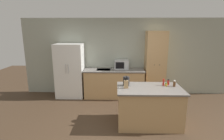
{
  "coord_description": "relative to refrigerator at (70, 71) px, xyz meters",
  "views": [
    {
      "loc": [
        -0.41,
        -3.65,
        2.22
      ],
      "look_at": [
        -0.54,
        1.4,
        1.05
      ],
      "focal_mm": 28.0,
      "sensor_mm": 36.0,
      "label": 1
    }
  ],
  "objects": [
    {
      "name": "ground_plane",
      "position": [
        1.95,
        -1.97,
        -0.89
      ],
      "size": [
        14.0,
        14.0,
        0.0
      ],
      "primitive_type": "plane",
      "color": "#423021"
    },
    {
      "name": "wall_back",
      "position": [
        1.95,
        0.36,
        0.41
      ],
      "size": [
        7.2,
        0.06,
        2.6
      ],
      "color": "#9EA393",
      "rests_on": "ground_plane"
    },
    {
      "name": "refrigerator",
      "position": [
        0.0,
        0.0,
        0.0
      ],
      "size": [
        0.89,
        0.68,
        1.78
      ],
      "color": "white",
      "rests_on": "ground_plane"
    },
    {
      "name": "back_counter",
      "position": [
        1.47,
        -0.01,
        -0.42
      ],
      "size": [
        1.97,
        0.71,
        0.94
      ],
      "color": "tan",
      "rests_on": "ground_plane"
    },
    {
      "name": "pantry_cabinet",
      "position": [
        2.82,
        0.08,
        0.2
      ],
      "size": [
        0.65,
        0.53,
        2.18
      ],
      "color": "tan",
      "rests_on": "ground_plane"
    },
    {
      "name": "kitchen_island",
      "position": [
        2.31,
        -1.76,
        -0.43
      ],
      "size": [
        1.5,
        0.93,
        0.91
      ],
      "color": "tan",
      "rests_on": "ground_plane"
    },
    {
      "name": "microwave",
      "position": [
        1.71,
        0.13,
        0.2
      ],
      "size": [
        0.46,
        0.37,
        0.3
      ],
      "color": "#B2B5B7",
      "rests_on": "back_counter"
    },
    {
      "name": "knife_block",
      "position": [
        1.76,
        -1.8,
        0.12
      ],
      "size": [
        0.1,
        0.07,
        0.28
      ],
      "color": "tan",
      "rests_on": "kitchen_island"
    },
    {
      "name": "spice_bottle_tall_dark",
      "position": [
        2.91,
        -1.65,
        0.09
      ],
      "size": [
        0.06,
        0.06,
        0.15
      ],
      "color": "#563319",
      "rests_on": "kitchen_island"
    },
    {
      "name": "spice_bottle_short_red",
      "position": [
        2.73,
        -1.62,
        0.06
      ],
      "size": [
        0.06,
        0.06,
        0.08
      ],
      "color": "gold",
      "rests_on": "kitchen_island"
    },
    {
      "name": "spice_bottle_amber_oil",
      "position": [
        2.8,
        -1.55,
        0.09
      ],
      "size": [
        0.05,
        0.05,
        0.15
      ],
      "color": "#B2281E",
      "rests_on": "kitchen_island"
    },
    {
      "name": "spice_bottle_green_herb",
      "position": [
        2.67,
        -1.57,
        0.1
      ],
      "size": [
        0.04,
        0.04,
        0.16
      ],
      "color": "#B2281E",
      "rests_on": "kitchen_island"
    },
    {
      "name": "kettle",
      "position": [
        1.78,
        -1.6,
        0.13
      ],
      "size": [
        0.16,
        0.16,
        0.24
      ],
      "color": "#232326",
      "rests_on": "kitchen_island"
    }
  ]
}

